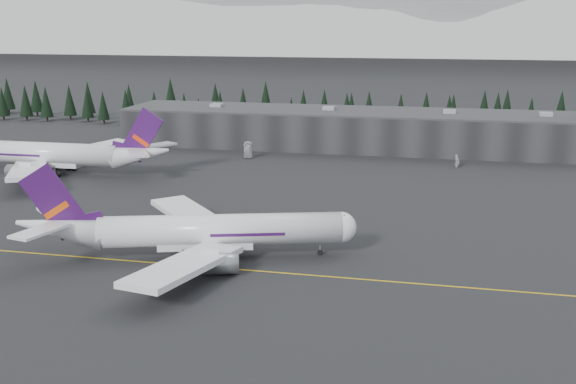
% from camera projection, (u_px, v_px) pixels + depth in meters
% --- Properties ---
extents(ground, '(1400.00, 1400.00, 0.00)m').
position_uv_depth(ground, '(262.00, 267.00, 127.07)').
color(ground, black).
rests_on(ground, ground).
extents(taxiline, '(400.00, 0.40, 0.02)m').
position_uv_depth(taxiline, '(259.00, 271.00, 125.17)').
color(taxiline, gold).
rests_on(taxiline, ground).
extents(terminal, '(160.00, 30.00, 12.60)m').
position_uv_depth(terminal, '(358.00, 129.00, 244.00)').
color(terminal, black).
rests_on(terminal, ground).
extents(treeline, '(360.00, 20.00, 15.00)m').
position_uv_depth(treeline, '(371.00, 112.00, 278.76)').
color(treeline, black).
rests_on(treeline, ground).
extents(mountain_ridge, '(4400.00, 900.00, 420.00)m').
position_uv_depth(mountain_ridge, '(436.00, 48.00, 1074.31)').
color(mountain_ridge, white).
rests_on(mountain_ridge, ground).
extents(jet_main, '(60.22, 54.41, 18.15)m').
position_uv_depth(jet_main, '(191.00, 231.00, 130.87)').
color(jet_main, silver).
rests_on(jet_main, ground).
extents(jet_parked, '(66.46, 61.37, 19.55)m').
position_uv_depth(jet_parked, '(58.00, 154.00, 202.89)').
color(jet_parked, silver).
rests_on(jet_parked, ground).
extents(gse_vehicle_a, '(2.54, 5.50, 1.53)m').
position_uv_depth(gse_vehicle_a, '(248.00, 156.00, 225.89)').
color(gse_vehicle_a, '#B8B8BA').
rests_on(gse_vehicle_a, ground).
extents(gse_vehicle_b, '(4.08, 2.13, 1.33)m').
position_uv_depth(gse_vehicle_b, '(457.00, 165.00, 212.40)').
color(gse_vehicle_b, silver).
rests_on(gse_vehicle_b, ground).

